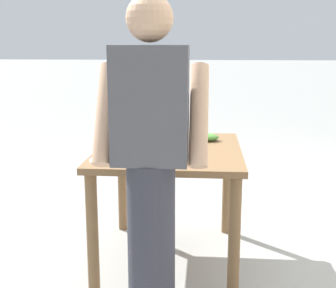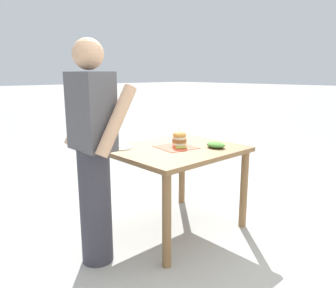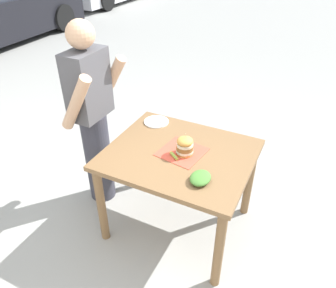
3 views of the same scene
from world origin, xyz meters
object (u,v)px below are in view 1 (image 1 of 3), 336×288
at_px(patio_table, 169,166).
at_px(sandwich, 170,136).
at_px(diner_across_table, 151,166).
at_px(side_plate_with_forks, 108,160).
at_px(side_salad, 206,137).
at_px(pickle_spear, 181,146).

height_order(patio_table, sandwich, sandwich).
xyz_separation_m(sandwich, diner_across_table, (0.03, 0.87, 0.02)).
distance_m(side_plate_with_forks, side_salad, 0.87).
height_order(side_plate_with_forks, diner_across_table, diner_across_table).
bearing_deg(pickle_spear, sandwich, -35.13).
bearing_deg(sandwich, side_plate_with_forks, 51.62).
xyz_separation_m(side_plate_with_forks, diner_across_table, (-0.31, 0.45, 0.09)).
distance_m(side_plate_with_forks, diner_across_table, 0.55).
bearing_deg(side_salad, patio_table, 47.62).
xyz_separation_m(patio_table, pickle_spear, (-0.08, 0.01, 0.14)).
distance_m(patio_table, side_plate_with_forks, 0.52).
xyz_separation_m(patio_table, side_salad, (-0.24, -0.27, 0.15)).
bearing_deg(pickle_spear, patio_table, -8.69).
bearing_deg(patio_table, sandwich, -91.52).
relative_size(patio_table, sandwich, 6.12).
height_order(pickle_spear, side_salad, side_salad).
bearing_deg(side_plate_with_forks, diner_across_table, 124.34).
distance_m(sandwich, pickle_spear, 0.11).
xyz_separation_m(patio_table, diner_across_table, (0.02, 0.83, 0.22)).
relative_size(side_plate_with_forks, side_salad, 1.22).
distance_m(pickle_spear, side_salad, 0.32).
bearing_deg(diner_across_table, side_salad, -103.75).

